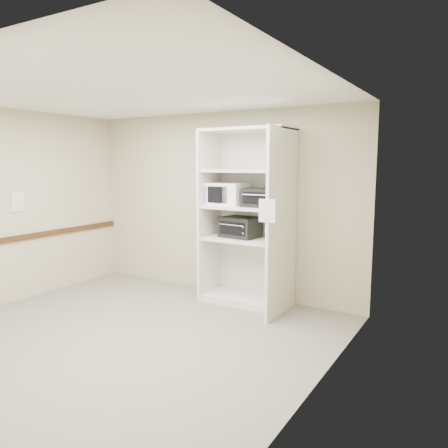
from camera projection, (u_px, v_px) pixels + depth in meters
The scene contains 12 objects.
floor at pixel (129, 333), 5.04m from camera, with size 4.50×4.00×0.01m, color slate.
ceiling at pixel (122, 93), 4.67m from camera, with size 4.50×4.00×0.01m, color white.
wall_back at pixel (220, 204), 6.55m from camera, with size 4.50×0.02×2.70m, color tan.
wall_left at pixel (5, 207), 6.00m from camera, with size 0.02×4.00×2.70m, color tan.
wall_right at pixel (322, 234), 3.71m from camera, with size 0.02×4.00×2.70m, color tan.
shelving_unit at pixel (250, 224), 5.99m from camera, with size 1.24×0.92×2.42m.
microwave at pixel (228, 194), 6.10m from camera, with size 0.52×0.39×0.31m, color white.
toaster_oven_upper at pixel (260, 198), 5.84m from camera, with size 0.44×0.33×0.25m, color black.
toaster_oven_lower at pixel (241, 227), 6.13m from camera, with size 0.51×0.39×0.29m, color black.
paper_sign at pixel (267, 211), 5.14m from camera, with size 0.21×0.01×0.27m, color white.
chair_rail at pixel (8, 240), 6.05m from camera, with size 0.04×3.98×0.08m, color #3B220E.
wall_poster at pixel (18, 202), 6.15m from camera, with size 0.01×0.20×0.28m, color white.
Camera 1 is at (3.42, -3.57, 1.94)m, focal length 35.00 mm.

